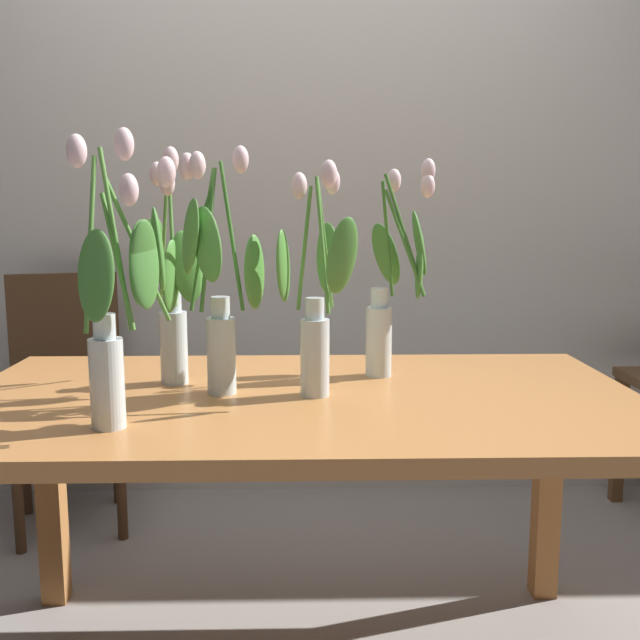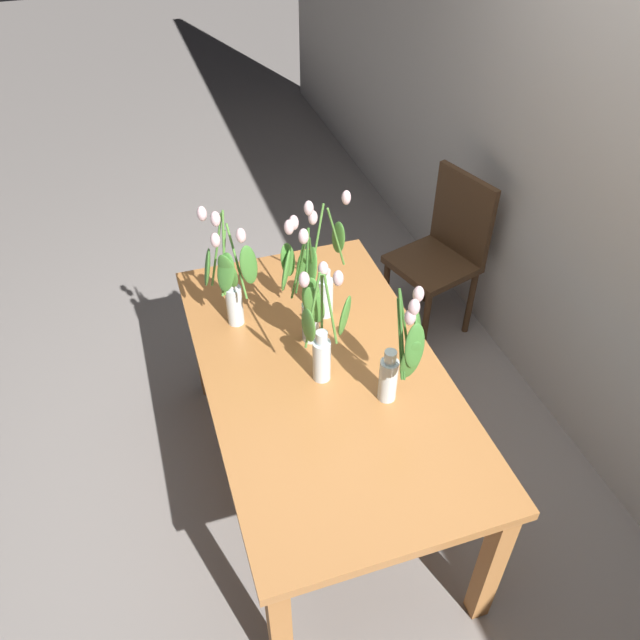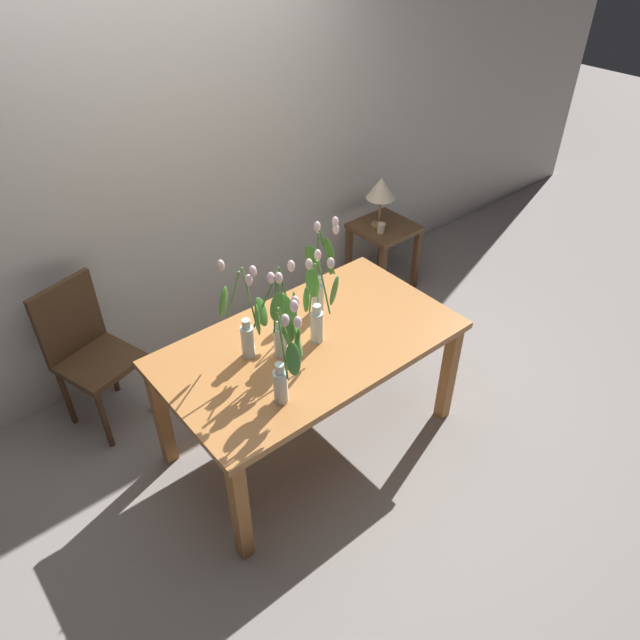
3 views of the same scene
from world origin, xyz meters
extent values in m
plane|color=gray|center=(0.00, 0.00, 0.00)|extent=(18.00, 18.00, 0.00)
cube|color=beige|center=(0.00, 1.29, 1.35)|extent=(9.00, 0.10, 2.70)
cube|color=#B7753D|center=(0.00, 0.00, 0.72)|extent=(1.60, 0.90, 0.04)
cube|color=#B7753D|center=(-0.74, -0.39, 0.35)|extent=(0.07, 0.07, 0.70)
cube|color=#B7753D|center=(0.74, -0.39, 0.35)|extent=(0.07, 0.07, 0.70)
cube|color=#B7753D|center=(-0.74, 0.39, 0.35)|extent=(0.07, 0.07, 0.70)
cube|color=#B7753D|center=(0.74, 0.39, 0.35)|extent=(0.07, 0.07, 0.70)
cylinder|color=silver|center=(0.03, -0.02, 0.83)|extent=(0.07, 0.07, 0.18)
cylinder|color=silver|center=(0.03, -0.02, 0.94)|extent=(0.04, 0.04, 0.05)
cylinder|color=silver|center=(0.03, -0.02, 0.80)|extent=(0.06, 0.06, 0.11)
cylinder|color=#56933D|center=(0.06, 0.01, 1.09)|extent=(0.04, 0.04, 0.29)
ellipsoid|color=silver|center=(0.08, 0.03, 1.23)|extent=(0.04, 0.04, 0.06)
ellipsoid|color=#4C8E38|center=(0.07, 0.06, 1.06)|extent=(0.07, 0.09, 0.18)
cylinder|color=#56933D|center=(0.01, -0.01, 1.08)|extent=(0.04, 0.02, 0.28)
ellipsoid|color=silver|center=(0.00, 0.00, 1.22)|extent=(0.04, 0.04, 0.06)
ellipsoid|color=#4C8E38|center=(-0.04, -0.02, 1.04)|extent=(0.05, 0.10, 0.18)
cylinder|color=#56933D|center=(0.05, -0.06, 1.09)|extent=(0.03, 0.07, 0.30)
ellipsoid|color=silver|center=(0.06, -0.09, 1.25)|extent=(0.04, 0.04, 0.06)
ellipsoid|color=#4C8E38|center=(0.09, -0.08, 1.07)|extent=(0.10, 0.05, 0.18)
cylinder|color=silver|center=(-0.38, -0.26, 0.83)|extent=(0.07, 0.07, 0.18)
cylinder|color=silver|center=(-0.38, -0.26, 0.94)|extent=(0.04, 0.04, 0.05)
cylinder|color=silver|center=(-0.38, -0.26, 0.80)|extent=(0.06, 0.06, 0.11)
cylinder|color=#56933D|center=(-0.35, -0.28, 1.11)|extent=(0.06, 0.05, 0.34)
ellipsoid|color=silver|center=(-0.32, -0.30, 1.29)|extent=(0.04, 0.04, 0.06)
ellipsoid|color=#427F33|center=(-0.30, -0.28, 1.07)|extent=(0.07, 0.10, 0.18)
cylinder|color=#56933D|center=(-0.31, -0.24, 1.09)|extent=(0.12, 0.04, 0.28)
ellipsoid|color=silver|center=(-0.26, -0.22, 1.24)|extent=(0.04, 0.04, 0.06)
ellipsoid|color=#427F33|center=(-0.28, -0.20, 1.09)|extent=(0.05, 0.09, 0.17)
cylinder|color=#56933D|center=(-0.39, -0.30, 1.11)|extent=(0.02, 0.08, 0.33)
ellipsoid|color=silver|center=(-0.39, -0.33, 1.27)|extent=(0.04, 0.04, 0.06)
ellipsoid|color=#427F33|center=(-0.37, -0.34, 1.05)|extent=(0.07, 0.06, 0.17)
cylinder|color=#56933D|center=(-0.34, -0.28, 1.07)|extent=(0.07, 0.06, 0.26)
ellipsoid|color=silver|center=(-0.31, -0.31, 1.21)|extent=(0.04, 0.04, 0.06)
ellipsoid|color=#427F33|center=(-0.29, -0.29, 1.07)|extent=(0.07, 0.10, 0.18)
cylinder|color=silver|center=(-0.18, 0.01, 0.83)|extent=(0.07, 0.07, 0.18)
cylinder|color=silver|center=(-0.18, 0.01, 0.94)|extent=(0.04, 0.04, 0.05)
cylinder|color=silver|center=(-0.18, 0.01, 0.80)|extent=(0.06, 0.06, 0.11)
cylinder|color=#3D752D|center=(-0.20, -0.03, 1.10)|extent=(0.04, 0.06, 0.32)
ellipsoid|color=silver|center=(-0.22, -0.06, 1.26)|extent=(0.04, 0.04, 0.06)
ellipsoid|color=#4C8E38|center=(-0.20, -0.08, 1.10)|extent=(0.10, 0.09, 0.18)
cylinder|color=#3D752D|center=(-0.22, -0.01, 1.10)|extent=(0.06, 0.04, 0.32)
ellipsoid|color=silver|center=(-0.25, -0.03, 1.26)|extent=(0.04, 0.04, 0.06)
ellipsoid|color=#4C8E38|center=(-0.24, -0.06, 1.11)|extent=(0.08, 0.10, 0.18)
cylinder|color=#3D752D|center=(-0.15, -0.01, 1.11)|extent=(0.06, 0.04, 0.34)
ellipsoid|color=silver|center=(-0.13, -0.03, 1.28)|extent=(0.04, 0.04, 0.06)
ellipsoid|color=#4C8E38|center=(-0.10, -0.01, 1.03)|extent=(0.06, 0.08, 0.17)
cylinder|color=#3D752D|center=(-0.25, 0.04, 1.09)|extent=(0.11, 0.06, 0.27)
ellipsoid|color=silver|center=(-0.31, 0.06, 1.23)|extent=(0.04, 0.04, 0.06)
ellipsoid|color=#4C8E38|center=(-0.30, 0.03, 1.02)|extent=(0.05, 0.09, 0.18)
cylinder|color=silver|center=(-0.31, 0.11, 0.83)|extent=(0.07, 0.07, 0.18)
cylinder|color=silver|center=(-0.31, 0.11, 0.94)|extent=(0.04, 0.04, 0.05)
cylinder|color=silver|center=(-0.31, 0.11, 0.80)|extent=(0.06, 0.06, 0.11)
cylinder|color=#56933D|center=(-0.30, 0.07, 1.11)|extent=(0.03, 0.07, 0.34)
ellipsoid|color=silver|center=(-0.29, 0.04, 1.28)|extent=(0.04, 0.04, 0.06)
ellipsoid|color=#4C8E38|center=(-0.26, 0.04, 1.04)|extent=(0.10, 0.06, 0.18)
cylinder|color=#56933D|center=(-0.34, 0.17, 1.10)|extent=(0.05, 0.10, 0.31)
ellipsoid|color=silver|center=(-0.36, 0.21, 1.26)|extent=(0.04, 0.04, 0.06)
ellipsoid|color=#4C8E38|center=(-0.38, 0.19, 1.07)|extent=(0.11, 0.05, 0.18)
cylinder|color=silver|center=(0.20, 0.18, 0.83)|extent=(0.07, 0.07, 0.18)
cylinder|color=silver|center=(0.20, 0.18, 0.94)|extent=(0.04, 0.04, 0.05)
cylinder|color=silver|center=(0.20, 0.18, 0.80)|extent=(0.06, 0.06, 0.11)
cylinder|color=#3D752D|center=(0.23, 0.21, 1.09)|extent=(0.04, 0.06, 0.30)
ellipsoid|color=silver|center=(0.24, 0.23, 1.24)|extent=(0.04, 0.04, 0.06)
ellipsoid|color=#427F33|center=(0.23, 0.26, 1.05)|extent=(0.11, 0.06, 0.18)
cylinder|color=#3D752D|center=(0.27, 0.18, 1.10)|extent=(0.11, 0.01, 0.31)
ellipsoid|color=silver|center=(0.32, 0.18, 1.27)|extent=(0.04, 0.04, 0.06)
ellipsoid|color=#427F33|center=(0.31, 0.21, 1.08)|extent=(0.05, 0.08, 0.18)
cylinder|color=#3D752D|center=(0.27, 0.18, 1.08)|extent=(0.11, 0.02, 0.27)
ellipsoid|color=silver|center=(0.32, 0.17, 1.23)|extent=(0.04, 0.04, 0.06)
ellipsoid|color=#427F33|center=(0.31, 0.20, 1.02)|extent=(0.03, 0.09, 0.18)
cube|color=#4C331E|center=(-0.85, 0.91, 0.45)|extent=(0.50, 0.50, 0.04)
cylinder|color=#4C331E|center=(-0.64, 0.80, 0.21)|extent=(0.04, 0.04, 0.43)
cylinder|color=#4C331E|center=(-0.97, 0.70, 0.21)|extent=(0.04, 0.04, 0.43)
cylinder|color=#4C331E|center=(-0.74, 1.12, 0.21)|extent=(0.04, 0.04, 0.43)
cylinder|color=#4C331E|center=(-1.06, 1.02, 0.21)|extent=(0.04, 0.04, 0.43)
cube|color=#4C331E|center=(-0.90, 1.08, 0.70)|extent=(0.39, 0.15, 0.46)
cube|color=brown|center=(1.46, 0.90, 0.53)|extent=(0.44, 0.44, 0.04)
cube|color=brown|center=(1.27, 0.71, 0.26)|extent=(0.04, 0.04, 0.51)
cube|color=brown|center=(1.65, 0.71, 0.26)|extent=(0.04, 0.04, 0.51)
cube|color=brown|center=(1.27, 1.09, 0.26)|extent=(0.04, 0.04, 0.51)
cube|color=brown|center=(1.65, 1.09, 0.26)|extent=(0.04, 0.04, 0.51)
cylinder|color=olive|center=(1.42, 0.92, 0.56)|extent=(0.12, 0.12, 0.02)
cylinder|color=olive|center=(1.42, 0.92, 0.68)|extent=(0.02, 0.02, 0.22)
cone|color=beige|center=(1.42, 0.92, 0.87)|extent=(0.22, 0.22, 0.16)
cylinder|color=beige|center=(1.36, 0.84, 0.59)|extent=(0.06, 0.06, 0.07)
camera|label=1|loc=(0.01, -1.65, 1.17)|focal=40.36mm
camera|label=2|loc=(1.63, -0.54, 2.49)|focal=35.62mm
camera|label=3|loc=(-1.50, -1.89, 2.74)|focal=33.10mm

